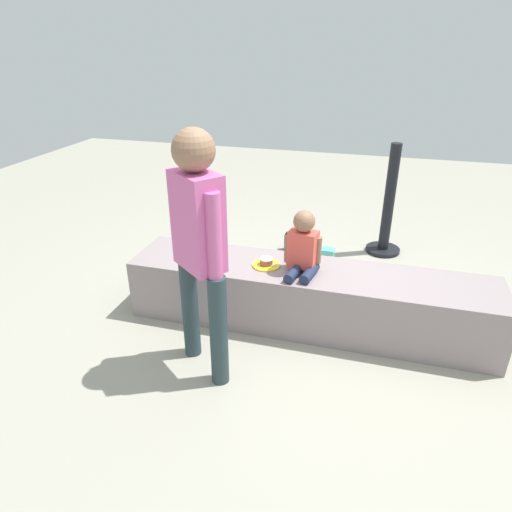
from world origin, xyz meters
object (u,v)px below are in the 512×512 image
at_px(adult_standing, 199,237).
at_px(water_bottle_near_gift, 354,283).
at_px(handbag_black_leather, 297,242).
at_px(cake_plate, 266,263).
at_px(water_bottle_far_side, 390,291).
at_px(gift_bag, 324,261).
at_px(party_cup_red, 421,299).
at_px(child_seated, 303,246).
at_px(cake_box_white, 280,284).

relative_size(adult_standing, water_bottle_near_gift, 8.45).
relative_size(adult_standing, handbag_black_leather, 5.56).
distance_m(cake_plate, water_bottle_far_side, 1.20).
distance_m(cake_plate, handbag_black_leather, 1.39).
height_order(gift_bag, handbag_black_leather, gift_bag).
xyz_separation_m(adult_standing, water_bottle_near_gift, (0.91, 1.32, -0.91)).
height_order(water_bottle_near_gift, party_cup_red, water_bottle_near_gift).
height_order(adult_standing, water_bottle_near_gift, adult_standing).
xyz_separation_m(child_seated, cake_box_white, (-0.28, 0.51, -0.64)).
bearing_deg(adult_standing, water_bottle_near_gift, 55.43).
xyz_separation_m(gift_bag, water_bottle_far_side, (0.63, -0.33, -0.05)).
height_order(adult_standing, party_cup_red, adult_standing).
relative_size(child_seated, gift_bag, 1.54).
distance_m(cake_plate, party_cup_red, 1.44).
bearing_deg(cake_box_white, cake_plate, -91.06).
bearing_deg(water_bottle_far_side, cake_plate, -150.11).
bearing_deg(cake_plate, child_seated, -3.97).
bearing_deg(water_bottle_far_side, gift_bag, 152.13).
relative_size(child_seated, water_bottle_near_gift, 2.48).
relative_size(party_cup_red, handbag_black_leather, 0.37).
relative_size(child_seated, adult_standing, 0.29).
distance_m(water_bottle_near_gift, cake_box_white, 0.67).
xyz_separation_m(gift_bag, handbag_black_leather, (-0.34, 0.44, -0.03)).
height_order(child_seated, water_bottle_far_side, child_seated).
distance_m(cake_plate, gift_bag, 1.02).
height_order(cake_plate, water_bottle_near_gift, cake_plate).
height_order(cake_plate, handbag_black_leather, cake_plate).
xyz_separation_m(cake_plate, gift_bag, (0.35, 0.89, -0.37)).
distance_m(gift_bag, water_bottle_near_gift, 0.41).
bearing_deg(handbag_black_leather, cake_plate, -90.23).
height_order(adult_standing, water_bottle_far_side, adult_standing).
height_order(cake_box_white, handbag_black_leather, handbag_black_leather).
relative_size(child_seated, party_cup_red, 4.45).
xyz_separation_m(cake_plate, water_bottle_far_side, (0.97, 0.56, -0.41)).
height_order(cake_plate, gift_bag, cake_plate).
xyz_separation_m(child_seated, adult_standing, (-0.54, -0.67, 0.30)).
xyz_separation_m(cake_plate, handbag_black_leather, (0.01, 1.33, -0.40)).
bearing_deg(handbag_black_leather, party_cup_red, -31.76).
relative_size(cake_plate, water_bottle_near_gift, 1.15).
relative_size(water_bottle_near_gift, cake_box_white, 0.58).
height_order(child_seated, gift_bag, child_seated).
height_order(water_bottle_near_gift, water_bottle_far_side, water_bottle_far_side).
bearing_deg(cake_box_white, adult_standing, -102.53).
distance_m(adult_standing, party_cup_red, 2.17).
bearing_deg(water_bottle_far_side, child_seated, -139.95).
distance_m(gift_bag, water_bottle_far_side, 0.71).
height_order(cake_plate, party_cup_red, cake_plate).
distance_m(child_seated, cake_plate, 0.34).
bearing_deg(cake_box_white, gift_bag, 50.21).
distance_m(child_seated, water_bottle_far_side, 1.08).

